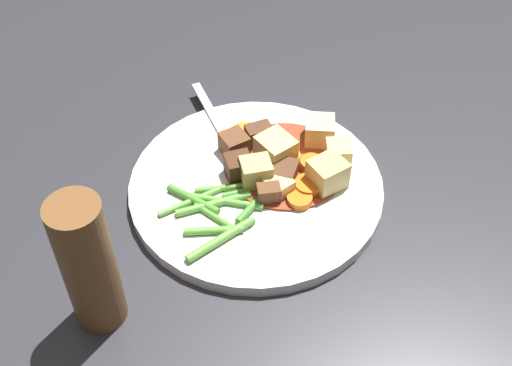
{
  "coord_description": "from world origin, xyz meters",
  "views": [
    {
      "loc": [
        -0.42,
        -0.26,
        0.53
      ],
      "look_at": [
        0.0,
        0.0,
        0.01
      ],
      "focal_mm": 47.09,
      "sensor_mm": 36.0,
      "label": 1
    }
  ],
  "objects_px": {
    "potato_chunk_3": "(280,184)",
    "meat_chunk_4": "(259,134)",
    "dinner_plate": "(256,188)",
    "carrot_slice_3": "(308,186)",
    "meat_chunk_0": "(269,194)",
    "fork": "(222,132)",
    "pepper_mill": "(88,265)",
    "carrot_slice_2": "(289,157)",
    "meat_chunk_3": "(238,168)",
    "carrot_slice_0": "(298,201)",
    "potato_chunk_2": "(256,169)",
    "carrot_slice_1": "(311,165)",
    "carrot_slice_4": "(245,136)",
    "potato_chunk_5": "(338,155)",
    "meat_chunk_1": "(234,144)",
    "potato_chunk_1": "(327,174)",
    "potato_chunk_4": "(276,150)",
    "meat_chunk_2": "(285,173)",
    "potato_chunk_0": "(320,131)"
  },
  "relations": [
    {
      "from": "potato_chunk_3",
      "to": "meat_chunk_4",
      "type": "distance_m",
      "value": 0.08
    },
    {
      "from": "potato_chunk_3",
      "to": "meat_chunk_4",
      "type": "bearing_deg",
      "value": 48.18
    },
    {
      "from": "dinner_plate",
      "to": "carrot_slice_3",
      "type": "bearing_deg",
      "value": -68.77
    },
    {
      "from": "potato_chunk_3",
      "to": "meat_chunk_0",
      "type": "relative_size",
      "value": 1.09
    },
    {
      "from": "fork",
      "to": "pepper_mill",
      "type": "relative_size",
      "value": 1.02
    },
    {
      "from": "carrot_slice_2",
      "to": "meat_chunk_3",
      "type": "xyz_separation_m",
      "value": [
        -0.05,
        0.03,
        0.01
      ]
    },
    {
      "from": "potato_chunk_3",
      "to": "fork",
      "type": "distance_m",
      "value": 0.11
    },
    {
      "from": "meat_chunk_3",
      "to": "meat_chunk_4",
      "type": "height_order",
      "value": "meat_chunk_3"
    },
    {
      "from": "carrot_slice_0",
      "to": "potato_chunk_2",
      "type": "bearing_deg",
      "value": 81.74
    },
    {
      "from": "carrot_slice_1",
      "to": "meat_chunk_0",
      "type": "bearing_deg",
      "value": 166.05
    },
    {
      "from": "carrot_slice_1",
      "to": "carrot_slice_4",
      "type": "bearing_deg",
      "value": 88.68
    },
    {
      "from": "potato_chunk_5",
      "to": "meat_chunk_1",
      "type": "relative_size",
      "value": 1.03
    },
    {
      "from": "dinner_plate",
      "to": "pepper_mill",
      "type": "bearing_deg",
      "value": 168.56
    },
    {
      "from": "potato_chunk_2",
      "to": "meat_chunk_1",
      "type": "distance_m",
      "value": 0.05
    },
    {
      "from": "carrot_slice_3",
      "to": "potato_chunk_1",
      "type": "distance_m",
      "value": 0.02
    },
    {
      "from": "potato_chunk_2",
      "to": "meat_chunk_0",
      "type": "relative_size",
      "value": 1.32
    },
    {
      "from": "meat_chunk_4",
      "to": "potato_chunk_4",
      "type": "bearing_deg",
      "value": -116.56
    },
    {
      "from": "carrot_slice_2",
      "to": "carrot_slice_3",
      "type": "bearing_deg",
      "value": -125.96
    },
    {
      "from": "dinner_plate",
      "to": "potato_chunk_5",
      "type": "distance_m",
      "value": 0.1
    },
    {
      "from": "potato_chunk_1",
      "to": "potato_chunk_2",
      "type": "xyz_separation_m",
      "value": [
        -0.03,
        0.07,
        -0.0
      ]
    },
    {
      "from": "carrot_slice_3",
      "to": "pepper_mill",
      "type": "distance_m",
      "value": 0.25
    },
    {
      "from": "dinner_plate",
      "to": "carrot_slice_4",
      "type": "distance_m",
      "value": 0.07
    },
    {
      "from": "carrot_slice_1",
      "to": "fork",
      "type": "height_order",
      "value": "carrot_slice_1"
    },
    {
      "from": "carrot_slice_4",
      "to": "potato_chunk_1",
      "type": "bearing_deg",
      "value": -97.55
    },
    {
      "from": "carrot_slice_0",
      "to": "carrot_slice_1",
      "type": "relative_size",
      "value": 1.07
    },
    {
      "from": "meat_chunk_2",
      "to": "pepper_mill",
      "type": "xyz_separation_m",
      "value": [
        -0.22,
        0.06,
        0.05
      ]
    },
    {
      "from": "potato_chunk_1",
      "to": "potato_chunk_2",
      "type": "distance_m",
      "value": 0.08
    },
    {
      "from": "meat_chunk_1",
      "to": "fork",
      "type": "bearing_deg",
      "value": 57.08
    },
    {
      "from": "potato_chunk_2",
      "to": "fork",
      "type": "relative_size",
      "value": 0.21
    },
    {
      "from": "carrot_slice_4",
      "to": "pepper_mill",
      "type": "relative_size",
      "value": 0.24
    },
    {
      "from": "meat_chunk_1",
      "to": "meat_chunk_3",
      "type": "distance_m",
      "value": 0.04
    },
    {
      "from": "carrot_slice_3",
      "to": "potato_chunk_3",
      "type": "distance_m",
      "value": 0.03
    },
    {
      "from": "meat_chunk_3",
      "to": "fork",
      "type": "height_order",
      "value": "meat_chunk_3"
    },
    {
      "from": "dinner_plate",
      "to": "meat_chunk_2",
      "type": "xyz_separation_m",
      "value": [
        0.02,
        -0.02,
        0.02
      ]
    },
    {
      "from": "potato_chunk_3",
      "to": "fork",
      "type": "relative_size",
      "value": 0.17
    },
    {
      "from": "carrot_slice_2",
      "to": "carrot_slice_3",
      "type": "xyz_separation_m",
      "value": [
        -0.03,
        -0.04,
        0.0
      ]
    },
    {
      "from": "carrot_slice_4",
      "to": "meat_chunk_4",
      "type": "xyz_separation_m",
      "value": [
        0.01,
        -0.01,
        0.01
      ]
    },
    {
      "from": "carrot_slice_4",
      "to": "carrot_slice_3",
      "type": "bearing_deg",
      "value": -107.57
    },
    {
      "from": "carrot_slice_1",
      "to": "meat_chunk_2",
      "type": "height_order",
      "value": "meat_chunk_2"
    },
    {
      "from": "dinner_plate",
      "to": "meat_chunk_0",
      "type": "xyz_separation_m",
      "value": [
        -0.01,
        -0.02,
        0.02
      ]
    },
    {
      "from": "potato_chunk_5",
      "to": "meat_chunk_0",
      "type": "distance_m",
      "value": 0.09
    },
    {
      "from": "meat_chunk_2",
      "to": "meat_chunk_3",
      "type": "height_order",
      "value": "meat_chunk_3"
    },
    {
      "from": "potato_chunk_0",
      "to": "potato_chunk_4",
      "type": "distance_m",
      "value": 0.06
    },
    {
      "from": "carrot_slice_2",
      "to": "potato_chunk_3",
      "type": "xyz_separation_m",
      "value": [
        -0.04,
        -0.02,
        0.01
      ]
    },
    {
      "from": "potato_chunk_2",
      "to": "potato_chunk_4",
      "type": "bearing_deg",
      "value": -5.01
    },
    {
      "from": "carrot_slice_4",
      "to": "potato_chunk_2",
      "type": "xyz_separation_m",
      "value": [
        -0.05,
        -0.04,
        0.01
      ]
    },
    {
      "from": "potato_chunk_1",
      "to": "meat_chunk_0",
      "type": "xyz_separation_m",
      "value": [
        -0.05,
        0.04,
        -0.01
      ]
    },
    {
      "from": "carrot_slice_0",
      "to": "potato_chunk_3",
      "type": "bearing_deg",
      "value": 72.93
    },
    {
      "from": "meat_chunk_3",
      "to": "carrot_slice_3",
      "type": "bearing_deg",
      "value": -73.75
    },
    {
      "from": "meat_chunk_1",
      "to": "fork",
      "type": "height_order",
      "value": "meat_chunk_1"
    }
  ]
}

